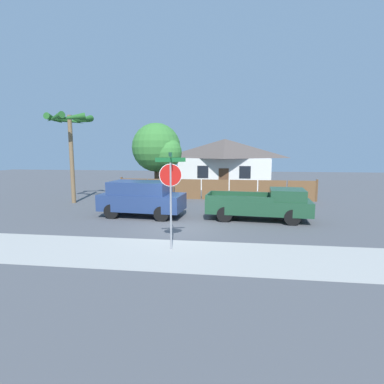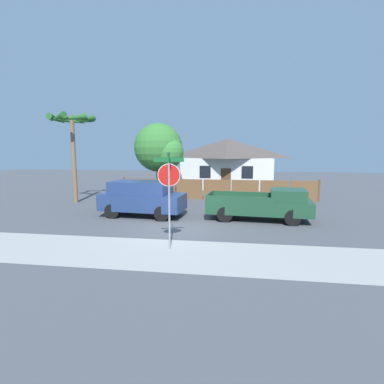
{
  "view_description": "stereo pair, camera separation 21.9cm",
  "coord_description": "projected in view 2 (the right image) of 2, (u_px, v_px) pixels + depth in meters",
  "views": [
    {
      "loc": [
        2.44,
        -13.35,
        3.51
      ],
      "look_at": [
        0.59,
        0.56,
        1.6
      ],
      "focal_mm": 28.0,
      "sensor_mm": 36.0,
      "label": 1
    },
    {
      "loc": [
        2.65,
        -13.32,
        3.51
      ],
      "look_at": [
        0.59,
        0.56,
        1.6
      ],
      "focal_mm": 28.0,
      "sensor_mm": 36.0,
      "label": 2
    }
  ],
  "objects": [
    {
      "name": "ground_plane",
      "position": [
        178.0,
        227.0,
        13.92
      ],
      "size": [
        80.0,
        80.0,
        0.0
      ],
      "primitive_type": "plane",
      "color": "#4C4F54"
    },
    {
      "name": "sidewalk_strip",
      "position": [
        158.0,
        253.0,
        10.39
      ],
      "size": [
        36.0,
        3.2,
        0.01
      ],
      "color": "#A3A39E",
      "rests_on": "ground"
    },
    {
      "name": "wooden_fence",
      "position": [
        217.0,
        190.0,
        21.86
      ],
      "size": [
        14.35,
        0.12,
        1.57
      ],
      "color": "brown",
      "rests_on": "ground"
    },
    {
      "name": "house",
      "position": [
        227.0,
        162.0,
        29.71
      ],
      "size": [
        9.03,
        6.66,
        4.73
      ],
      "color": "white",
      "rests_on": "ground"
    },
    {
      "name": "oak_tree",
      "position": [
        160.0,
        149.0,
        23.73
      ],
      "size": [
        4.05,
        3.86,
        5.74
      ],
      "color": "brown",
      "rests_on": "ground"
    },
    {
      "name": "palm_tree",
      "position": [
        72.0,
        127.0,
        20.02
      ],
      "size": [
        2.93,
        3.15,
        5.98
      ],
      "color": "brown",
      "rests_on": "ground"
    },
    {
      "name": "red_suv",
      "position": [
        142.0,
        197.0,
        16.22
      ],
      "size": [
        4.6,
        2.4,
        1.91
      ],
      "rotation": [
        0.0,
        0.0,
        -0.08
      ],
      "color": "navy",
      "rests_on": "ground"
    },
    {
      "name": "orange_pickup",
      "position": [
        263.0,
        204.0,
        15.29
      ],
      "size": [
        5.36,
        2.41,
        1.64
      ],
      "rotation": [
        0.0,
        0.0,
        -0.08
      ],
      "color": "#1E472D",
      "rests_on": "ground"
    },
    {
      "name": "stop_sign",
      "position": [
        169.0,
        183.0,
        10.52
      ],
      "size": [
        1.02,
        0.92,
        3.48
      ],
      "rotation": [
        0.0,
        0.0,
        0.32
      ],
      "color": "gray",
      "rests_on": "ground"
    }
  ]
}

